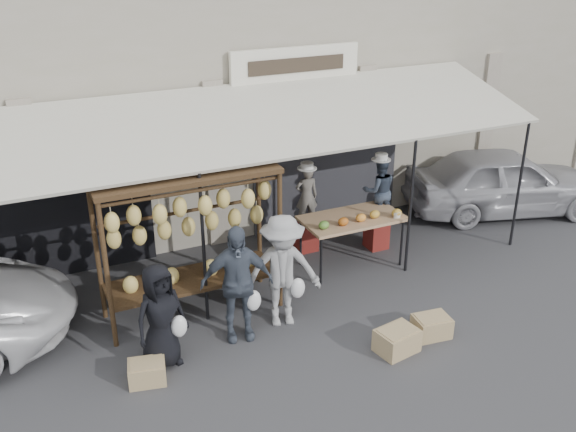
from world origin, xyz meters
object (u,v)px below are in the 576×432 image
(banana_rack, at_px, (189,218))
(vendor_left, at_px, (307,196))
(customer_mid, at_px, (237,283))
(crate_far, at_px, (147,372))
(sedan, at_px, (505,181))
(customer_right, at_px, (282,271))
(crate_near_b, at_px, (431,326))
(customer_left, at_px, (160,316))
(crate_near_a, at_px, (397,341))
(vendor_right, at_px, (379,191))
(produce_table, at_px, (354,220))

(banana_rack, xyz_separation_m, vendor_left, (2.44, 1.17, -0.53))
(banana_rack, distance_m, customer_mid, 1.16)
(crate_far, bearing_deg, sedan, 16.38)
(crate_far, relative_size, sedan, 0.12)
(customer_right, bearing_deg, sedan, 32.11)
(crate_near_b, bearing_deg, customer_left, 164.96)
(customer_left, distance_m, customer_right, 1.85)
(customer_mid, height_order, sedan, customer_mid)
(customer_mid, xyz_separation_m, crate_near_b, (2.48, -1.15, -0.71))
(customer_left, relative_size, crate_near_a, 2.69)
(vendor_right, bearing_deg, customer_right, 46.07)
(customer_left, relative_size, sedan, 0.37)
(vendor_right, bearing_deg, sedan, -159.22)
(crate_near_a, bearing_deg, vendor_right, 63.07)
(vendor_left, height_order, customer_left, vendor_left)
(customer_mid, bearing_deg, sedan, 28.28)
(crate_near_b, relative_size, sedan, 0.13)
(customer_left, bearing_deg, sedan, -2.14)
(banana_rack, distance_m, sedan, 6.94)
(crate_near_a, relative_size, crate_near_b, 1.10)
(banana_rack, xyz_separation_m, customer_right, (1.09, -0.79, -0.71))
(banana_rack, bearing_deg, vendor_left, 25.55)
(vendor_right, height_order, customer_right, same)
(crate_far, bearing_deg, vendor_left, 35.32)
(customer_mid, xyz_separation_m, customer_right, (0.71, 0.05, -0.00))
(produce_table, bearing_deg, customer_right, -149.00)
(banana_rack, bearing_deg, crate_far, -128.60)
(sedan, bearing_deg, banana_rack, 115.00)
(vendor_left, xyz_separation_m, crate_near_a, (-0.23, -3.25, -0.87))
(vendor_right, xyz_separation_m, customer_mid, (-3.25, -1.55, -0.24))
(customer_right, bearing_deg, crate_near_b, -19.31)
(vendor_left, bearing_deg, crate_near_a, 98.54)
(crate_near_a, height_order, crate_near_b, crate_near_a)
(banana_rack, xyz_separation_m, vendor_right, (3.63, 0.71, -0.47))
(produce_table, distance_m, crate_near_a, 2.56)
(customer_mid, bearing_deg, crate_far, -149.83)
(customer_right, relative_size, crate_far, 3.69)
(produce_table, height_order, crate_near_a, produce_table)
(produce_table, xyz_separation_m, sedan, (3.93, 0.73, -0.20))
(vendor_right, relative_size, sedan, 0.31)
(crate_far, xyz_separation_m, sedan, (7.84, 2.31, 0.53))
(customer_right, bearing_deg, customer_mid, -161.71)
(produce_table, relative_size, customer_right, 1.00)
(crate_near_b, xyz_separation_m, sedan, (3.95, 3.00, 0.52))
(customer_left, xyz_separation_m, customer_right, (1.83, 0.22, 0.12))
(customer_left, bearing_deg, customer_right, -10.16)
(crate_near_a, bearing_deg, produce_table, 74.28)
(vendor_left, xyz_separation_m, customer_right, (-1.36, -1.96, -0.18))
(produce_table, height_order, crate_near_b, produce_table)
(produce_table, xyz_separation_m, customer_right, (-1.79, -1.08, -0.01))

